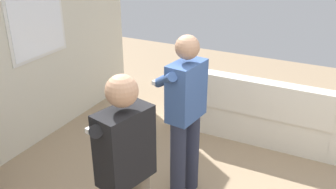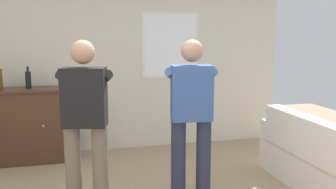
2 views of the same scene
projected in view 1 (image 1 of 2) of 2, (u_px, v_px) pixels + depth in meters
name	position (u px, v px, depth m)	size (l,w,h in m)	color
couch	(252.00, 112.00, 4.80)	(0.57, 2.27, 0.86)	silver
person_standing_left	(125.00, 171.00, 2.66)	(0.54, 0.51, 1.68)	#6B6051
person_standing_right	(185.00, 112.00, 3.51)	(0.55, 0.50, 1.68)	#282D42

